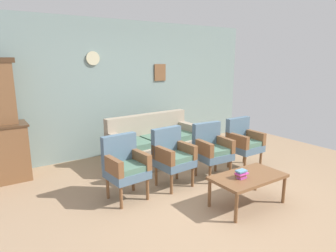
{
  "coord_description": "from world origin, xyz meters",
  "views": [
    {
      "loc": [
        -2.56,
        -2.96,
        1.93
      ],
      "look_at": [
        0.06,
        1.0,
        0.85
      ],
      "focal_mm": 31.41,
      "sensor_mm": 36.0,
      "label": 1
    }
  ],
  "objects_px": {
    "floral_couch": "(156,146)",
    "armchair_near_couch_end": "(125,165)",
    "armchair_near_cabinet": "(243,141)",
    "coffee_table": "(248,179)",
    "armchair_row_middle": "(212,148)",
    "book_stack_on_table": "(241,174)",
    "armchair_by_doorway": "(172,155)"
  },
  "relations": [
    {
      "from": "armchair_by_doorway",
      "to": "armchair_row_middle",
      "type": "height_order",
      "value": "same"
    },
    {
      "from": "coffee_table",
      "to": "book_stack_on_table",
      "type": "bearing_deg",
      "value": -177.64
    },
    {
      "from": "armchair_near_couch_end",
      "to": "coffee_table",
      "type": "relative_size",
      "value": 0.9
    },
    {
      "from": "armchair_near_couch_end",
      "to": "armchair_by_doorway",
      "type": "bearing_deg",
      "value": -0.15
    },
    {
      "from": "armchair_row_middle",
      "to": "book_stack_on_table",
      "type": "bearing_deg",
      "value": -111.57
    },
    {
      "from": "floral_couch",
      "to": "armchair_near_cabinet",
      "type": "relative_size",
      "value": 2.02
    },
    {
      "from": "armchair_near_cabinet",
      "to": "coffee_table",
      "type": "xyz_separation_m",
      "value": [
        -1.03,
        -1.03,
        -0.12
      ]
    },
    {
      "from": "armchair_near_cabinet",
      "to": "book_stack_on_table",
      "type": "bearing_deg",
      "value": -138.58
    },
    {
      "from": "armchair_near_couch_end",
      "to": "armchair_by_doorway",
      "type": "distance_m",
      "value": 0.8
    },
    {
      "from": "floral_couch",
      "to": "armchair_near_couch_end",
      "type": "bearing_deg",
      "value": -137.07
    },
    {
      "from": "coffee_table",
      "to": "armchair_by_doorway",
      "type": "bearing_deg",
      "value": 113.82
    },
    {
      "from": "floral_couch",
      "to": "armchair_near_couch_end",
      "type": "distance_m",
      "value": 1.56
    },
    {
      "from": "floral_couch",
      "to": "armchair_near_cabinet",
      "type": "height_order",
      "value": "same"
    },
    {
      "from": "floral_couch",
      "to": "armchair_by_doorway",
      "type": "distance_m",
      "value": 1.12
    },
    {
      "from": "armchair_by_doorway",
      "to": "armchair_near_cabinet",
      "type": "height_order",
      "value": "same"
    },
    {
      "from": "floral_couch",
      "to": "armchair_near_couch_end",
      "type": "relative_size",
      "value": 2.02
    },
    {
      "from": "armchair_by_doorway",
      "to": "armchair_row_middle",
      "type": "bearing_deg",
      "value": -5.31
    },
    {
      "from": "armchair_near_cabinet",
      "to": "book_stack_on_table",
      "type": "relative_size",
      "value": 5.63
    },
    {
      "from": "armchair_by_doorway",
      "to": "book_stack_on_table",
      "type": "height_order",
      "value": "armchair_by_doorway"
    },
    {
      "from": "armchair_near_cabinet",
      "to": "armchair_row_middle",
      "type": "bearing_deg",
      "value": -179.31
    },
    {
      "from": "armchair_by_doorway",
      "to": "coffee_table",
      "type": "height_order",
      "value": "armchair_by_doorway"
    },
    {
      "from": "armchair_near_couch_end",
      "to": "armchair_row_middle",
      "type": "bearing_deg",
      "value": -2.64
    },
    {
      "from": "floral_couch",
      "to": "armchair_row_middle",
      "type": "bearing_deg",
      "value": -70.03
    },
    {
      "from": "armchair_by_doorway",
      "to": "coffee_table",
      "type": "xyz_separation_m",
      "value": [
        0.48,
        -1.09,
        -0.12
      ]
    },
    {
      "from": "armchair_near_couch_end",
      "to": "armchair_near_cabinet",
      "type": "xyz_separation_m",
      "value": [
        2.31,
        -0.06,
        0.0
      ]
    },
    {
      "from": "armchair_near_cabinet",
      "to": "coffee_table",
      "type": "relative_size",
      "value": 0.9
    },
    {
      "from": "coffee_table",
      "to": "book_stack_on_table",
      "type": "xyz_separation_m",
      "value": [
        -0.14,
        -0.01,
        0.1
      ]
    },
    {
      "from": "book_stack_on_table",
      "to": "armchair_near_couch_end",
      "type": "bearing_deg",
      "value": 136.02
    },
    {
      "from": "armchair_near_couch_end",
      "to": "book_stack_on_table",
      "type": "distance_m",
      "value": 1.58
    },
    {
      "from": "armchair_near_couch_end",
      "to": "armchair_row_middle",
      "type": "distance_m",
      "value": 1.54
    },
    {
      "from": "floral_couch",
      "to": "armchair_row_middle",
      "type": "relative_size",
      "value": 2.02
    },
    {
      "from": "armchair_near_couch_end",
      "to": "armchair_by_doorway",
      "type": "height_order",
      "value": "same"
    }
  ]
}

